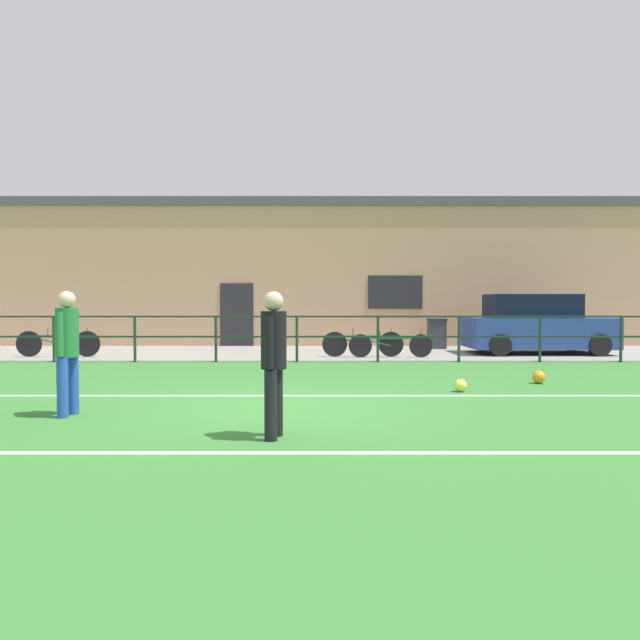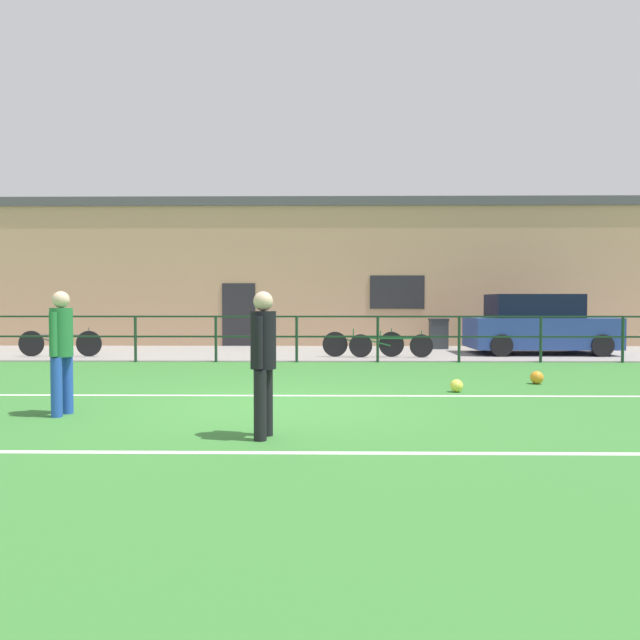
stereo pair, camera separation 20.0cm
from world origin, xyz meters
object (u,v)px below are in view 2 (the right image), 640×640
player_goalkeeper (263,355)px  bicycle_parked_2 (363,344)px  parked_car_red (538,326)px  player_striker (62,345)px  soccer_ball_spare (457,386)px  bicycle_parked_0 (391,345)px  soccer_ball_match (537,378)px  trash_bin_0 (439,333)px  bicycle_parked_1 (60,343)px

player_goalkeeper → bicycle_parked_2: player_goalkeeper is taller
parked_car_red → bicycle_parked_2: parked_car_red is taller
player_striker → parked_car_red: (9.45, 8.95, -0.12)m
soccer_ball_spare → bicycle_parked_0: 5.76m
soccer_ball_match → player_striker: bearing=-157.6°
soccer_ball_match → trash_bin_0: size_ratio=0.25×
player_goalkeeper → bicycle_parked_0: (2.37, 9.02, -0.57)m
soccer_ball_match → parked_car_red: 6.36m
parked_car_red → trash_bin_0: (-2.48, 1.70, -0.31)m
parked_car_red → trash_bin_0: size_ratio=4.16×
player_goalkeeper → player_striker: 3.06m
bicycle_parked_0 → trash_bin_0: (1.80, 2.88, 0.16)m
bicycle_parked_0 → bicycle_parked_2: size_ratio=1.02×
player_goalkeeper → player_striker: (-2.80, 1.24, 0.01)m
player_striker → bicycle_parked_2: 9.13m
bicycle_parked_0 → soccer_ball_spare: bearing=-85.3°
soccer_ball_match → bicycle_parked_1: bicycle_parked_1 is taller
soccer_ball_spare → bicycle_parked_1: (-9.35, 5.91, 0.27)m
player_goalkeeper → soccer_ball_spare: size_ratio=7.61×
bicycle_parked_0 → bicycle_parked_2: bearing=166.2°
bicycle_parked_0 → bicycle_parked_1: size_ratio=0.98×
trash_bin_0 → player_goalkeeper: bearing=-109.3°
player_goalkeeper → bicycle_parked_1: size_ratio=0.72×
bicycle_parked_0 → bicycle_parked_2: bicycle_parked_2 is taller
player_striker → parked_car_red: parked_car_red is taller
soccer_ball_match → bicycle_parked_2: bearing=120.1°
player_striker → bicycle_parked_1: 8.79m
soccer_ball_match → trash_bin_0: 7.66m
player_striker → soccer_ball_match: bearing=-59.0°
player_goalkeeper → bicycle_parked_2: bearing=-179.0°
trash_bin_0 → bicycle_parked_1: bearing=-165.8°
bicycle_parked_1 → bicycle_parked_2: (8.15, -0.00, -0.01)m
parked_car_red → bicycle_parked_1: (-13.15, -1.00, -0.43)m
soccer_ball_spare → bicycle_parked_1: bearing=147.7°
soccer_ball_spare → bicycle_parked_2: size_ratio=0.10×
soccer_ball_spare → bicycle_parked_2: bearing=101.4°
bicycle_parked_1 → bicycle_parked_2: bearing=-0.0°
soccer_ball_match → bicycle_parked_2: 5.72m
soccer_ball_match → bicycle_parked_2: (-2.86, 4.94, 0.25)m
soccer_ball_spare → bicycle_parked_1: size_ratio=0.09×
parked_car_red → bicycle_parked_0: bearing=-164.6°
trash_bin_0 → soccer_ball_match: bearing=-87.4°
player_striker → trash_bin_0: size_ratio=1.72×
bicycle_parked_0 → trash_bin_0: trash_bin_0 is taller
player_goalkeeper → soccer_ball_spare: bearing=150.3°
soccer_ball_spare → trash_bin_0: bearing=81.2°
soccer_ball_match → parked_car_red: parked_car_red is taller
player_striker → soccer_ball_match: 7.95m
player_goalkeeper → parked_car_red: parked_car_red is taller
parked_car_red → trash_bin_0: parked_car_red is taller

